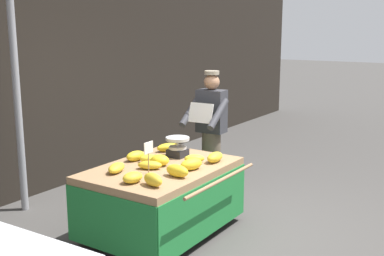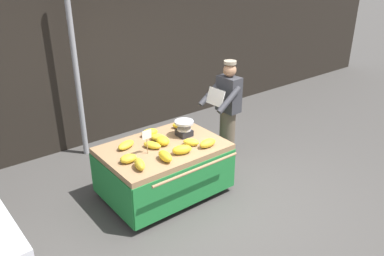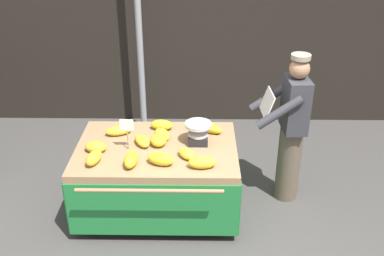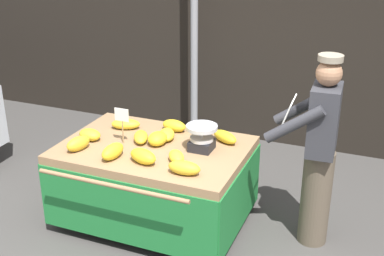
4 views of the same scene
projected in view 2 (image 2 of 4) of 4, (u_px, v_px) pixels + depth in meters
ground_plane at (219, 200)px, 5.55m from camera, size 60.00×60.00×0.00m
back_wall at (111, 38)px, 6.93m from camera, size 16.00×0.24×3.69m
street_pole at (76, 68)px, 6.23m from camera, size 0.09×0.09×3.09m
banana_cart at (164, 159)px, 5.47m from camera, size 1.70×1.37×0.78m
weighing_scale at (184, 128)px, 5.64m from camera, size 0.28×0.28×0.23m
price_sign at (147, 137)px, 5.08m from camera, size 0.14×0.01×0.34m
banana_bunch_0 at (158, 138)px, 5.52m from camera, size 0.24×0.29×0.09m
banana_bunch_1 at (191, 142)px, 5.39m from camera, size 0.23×0.25×0.09m
banana_bunch_2 at (182, 125)px, 5.92m from camera, size 0.31×0.25×0.10m
banana_bunch_3 at (165, 156)px, 4.98m from camera, size 0.15×0.28×0.13m
banana_bunch_4 at (208, 143)px, 5.34m from camera, size 0.28×0.15×0.11m
banana_bunch_5 at (182, 150)px, 5.15m from camera, size 0.30×0.22×0.12m
banana_bunch_6 at (126, 145)px, 5.31m from camera, size 0.31×0.23×0.10m
banana_bunch_7 at (150, 133)px, 5.66m from camera, size 0.27×0.17×0.11m
banana_bunch_8 at (152, 145)px, 5.31m from camera, size 0.24×0.29×0.09m
banana_bunch_9 at (163, 141)px, 5.40m from camera, size 0.18×0.22×0.12m
banana_bunch_10 at (140, 164)px, 4.79m from camera, size 0.18×0.27×0.13m
banana_bunch_11 at (128, 159)px, 4.94m from camera, size 0.24×0.18×0.11m
vendor_person at (227, 111)px, 6.33m from camera, size 0.59×0.53×1.71m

